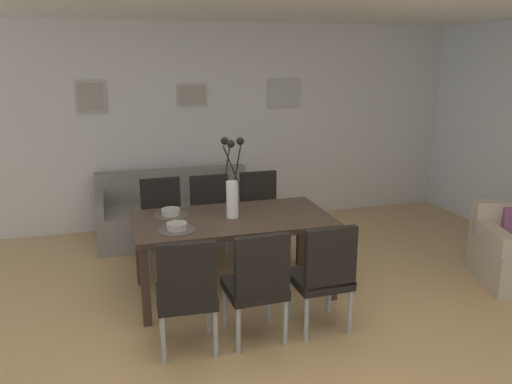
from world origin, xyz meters
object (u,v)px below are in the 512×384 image
object	(u,v)px
dining_chair_far_right	(212,214)
dining_chair_mid_right	(261,209)
bowl_near_left	(177,226)
bowl_near_right	(171,211)
dining_table	(233,225)
framed_picture_center	(192,95)
dining_chair_near_left	(187,290)
centerpiece_vase	(232,188)
dining_chair_mid_left	(324,272)
framed_picture_left	(91,97)
dining_chair_far_left	(258,281)
framed_picture_right	(284,93)
dining_chair_near_right	(163,218)
sofa	(176,215)

from	to	relation	value
dining_chair_far_right	dining_chair_mid_right	size ratio (longest dim) A/B	1.00
bowl_near_left	bowl_near_right	size ratio (longest dim) A/B	1.00
dining_table	framed_picture_center	bearing A→B (deg)	90.00
dining_chair_near_left	bowl_near_right	size ratio (longest dim) A/B	5.41
centerpiece_vase	bowl_near_left	size ratio (longest dim) A/B	4.32
dining_chair_mid_left	bowl_near_right	xyz separation A→B (m)	(-1.07, 1.12, 0.27)
dining_chair_far_right	centerpiece_vase	bearing A→B (deg)	-88.24
dining_chair_mid_right	framed_picture_left	size ratio (longest dim) A/B	2.39
dining_chair_far_left	bowl_near_left	world-z (taller)	dining_chair_far_left
bowl_near_left	centerpiece_vase	bearing A→B (deg)	21.83
dining_chair_far_left	dining_chair_mid_left	distance (m)	0.55
dining_chair_near_left	framed_picture_right	world-z (taller)	framed_picture_right
dining_chair_near_right	sofa	distance (m)	0.86
dining_chair_mid_right	centerpiece_vase	xyz separation A→B (m)	(-0.54, -0.89, 0.51)
dining_chair_near_right	bowl_near_left	distance (m)	1.12
dining_chair_near_right	centerpiece_vase	bearing A→B (deg)	-57.26
dining_chair_near_left	centerpiece_vase	size ratio (longest dim) A/B	1.25
bowl_near_right	framed_picture_right	xyz separation A→B (m)	(1.77, 1.93, 0.92)
dining_chair_mid_right	centerpiece_vase	world-z (taller)	centerpiece_vase
dining_chair_far_left	dining_table	bearing A→B (deg)	88.34
bowl_near_right	framed_picture_right	world-z (taller)	framed_picture_right
centerpiece_vase	framed_picture_left	world-z (taller)	framed_picture_left
dining_chair_near_left	framed_picture_left	distance (m)	3.34
dining_chair_mid_left	framed_picture_center	xyz separation A→B (m)	(-0.53, 3.04, 1.19)
dining_chair_mid_right	framed_picture_right	world-z (taller)	framed_picture_right
dining_chair_near_left	centerpiece_vase	world-z (taller)	centerpiece_vase
framed_picture_left	bowl_near_right	bearing A→B (deg)	-70.33
dining_chair_near_right	sofa	xyz separation A→B (m)	(0.24, 0.79, -0.23)
dining_table	centerpiece_vase	world-z (taller)	centerpiece_vase
sofa	framed_picture_center	world-z (taller)	framed_picture_center
dining_chair_far_left	framed_picture_left	distance (m)	3.50
dining_chair_near_right	dining_chair_mid_left	size ratio (longest dim) A/B	1.00
dining_table	dining_chair_near_left	size ratio (longest dim) A/B	1.96
framed_picture_left	dining_chair_mid_left	bearing A→B (deg)	-60.00
framed_picture_center	framed_picture_right	bearing A→B (deg)	-0.01
dining_chair_mid_right	centerpiece_vase	bearing A→B (deg)	-121.32
dining_chair_mid_right	framed_picture_center	xyz separation A→B (m)	(-0.54, 1.26, 1.19)
centerpiece_vase	sofa	size ratio (longest dim) A/B	0.39
dining_chair_far_left	bowl_near_right	size ratio (longest dim) A/B	5.41
dining_table	bowl_near_right	distance (m)	0.59
framed_picture_center	dining_table	bearing A→B (deg)	-90.00
dining_chair_mid_right	framed_picture_right	size ratio (longest dim) A/B	2.10
dining_chair_near_left	dining_chair_mid_left	distance (m)	1.10
dining_chair_mid_left	centerpiece_vase	world-z (taller)	centerpiece_vase
bowl_near_right	sofa	xyz separation A→B (m)	(0.22, 1.45, -0.50)
dining_table	dining_chair_near_right	size ratio (longest dim) A/B	1.96
dining_chair_near_left	dining_chair_near_right	size ratio (longest dim) A/B	1.00
dining_chair_mid_left	bowl_near_left	size ratio (longest dim) A/B	5.41
bowl_near_left	dining_chair_near_left	bearing A→B (deg)	-92.34
dining_chair_far_right	centerpiece_vase	world-z (taller)	centerpiece_vase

